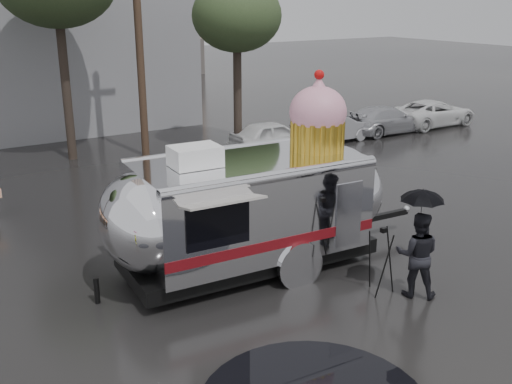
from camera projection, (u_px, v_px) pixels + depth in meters
ground at (322, 349)px, 10.34m from camera, size 120.00×120.00×0.00m
utility_pole at (139, 30)px, 21.41m from camera, size 1.60×0.28×9.00m
tree_right at (237, 17)px, 22.25m from camera, size 3.36×3.36×6.42m
parked_cars at (365, 120)px, 25.72m from camera, size 13.20×1.90×1.50m
airstream_trailer at (252, 202)px, 13.00m from camera, size 8.13×3.22×4.38m
person_right at (417, 255)px, 11.95m from camera, size 0.94×0.94×1.78m
umbrella_black at (422, 207)px, 11.63m from camera, size 1.06×1.06×2.27m
tripod at (382, 255)px, 12.08m from camera, size 0.52×0.59×1.43m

